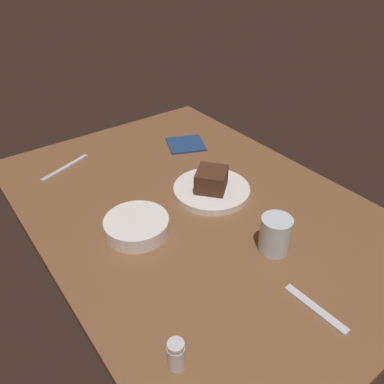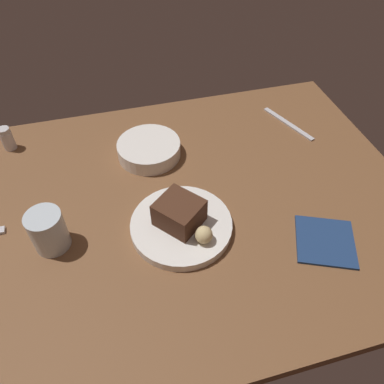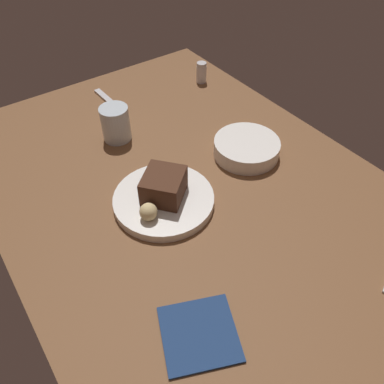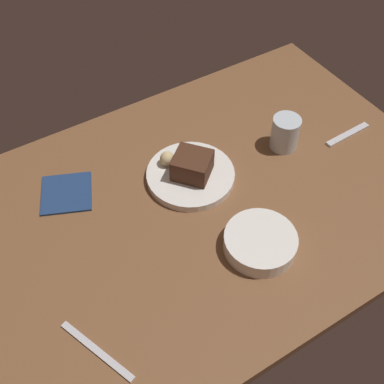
# 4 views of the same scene
# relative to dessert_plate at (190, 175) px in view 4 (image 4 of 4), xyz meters

# --- Properties ---
(dining_table) EXTENTS (1.20, 0.84, 0.03)m
(dining_table) POSITION_rel_dessert_plate_xyz_m (0.01, -0.08, -0.03)
(dining_table) COLOR brown
(dining_table) RESTS_ON ground
(dessert_plate) EXTENTS (0.23, 0.23, 0.02)m
(dessert_plate) POSITION_rel_dessert_plate_xyz_m (0.00, 0.00, 0.00)
(dessert_plate) COLOR white
(dessert_plate) RESTS_ON dining_table
(chocolate_cake_slice) EXTENTS (0.12, 0.12, 0.06)m
(chocolate_cake_slice) POSITION_rel_dessert_plate_xyz_m (0.00, -0.00, 0.04)
(chocolate_cake_slice) COLOR #472819
(chocolate_cake_slice) RESTS_ON dessert_plate
(bread_roll) EXTENTS (0.04, 0.04, 0.04)m
(bread_roll) POSITION_rel_dessert_plate_xyz_m (-0.03, 0.06, 0.03)
(bread_roll) COLOR #DBC184
(bread_roll) RESTS_ON dessert_plate
(water_glass) EXTENTS (0.08, 0.08, 0.09)m
(water_glass) POSITION_rel_dessert_plate_xyz_m (0.28, -0.03, 0.04)
(water_glass) COLOR silver
(water_glass) RESTS_ON dining_table
(side_bowl) EXTENTS (0.17, 0.17, 0.04)m
(side_bowl) POSITION_rel_dessert_plate_xyz_m (0.02, -0.27, 0.01)
(side_bowl) COLOR white
(side_bowl) RESTS_ON dining_table
(dessert_spoon) EXTENTS (0.15, 0.02, 0.01)m
(dessert_spoon) POSITION_rel_dessert_plate_xyz_m (0.46, -0.09, -0.01)
(dessert_spoon) COLOR silver
(dessert_spoon) RESTS_ON dining_table
(butter_knife) EXTENTS (0.08, 0.18, 0.01)m
(butter_knife) POSITION_rel_dessert_plate_xyz_m (-0.40, -0.29, -0.01)
(butter_knife) COLOR silver
(butter_knife) RESTS_ON dining_table
(folded_napkin) EXTENTS (0.16, 0.17, 0.01)m
(folded_napkin) POSITION_rel_dessert_plate_xyz_m (-0.29, 0.12, -0.01)
(folded_napkin) COLOR navy
(folded_napkin) RESTS_ON dining_table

